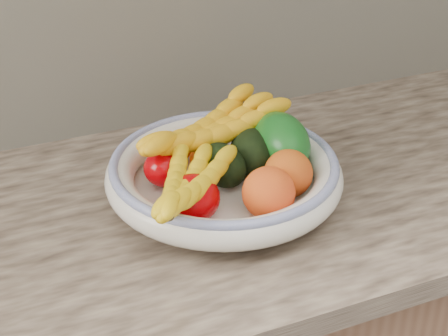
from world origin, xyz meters
The scene contains 13 objects.
fruit_bowl centered at (0.00, 1.66, 0.95)m, with size 0.39×0.39×0.08m.
clementine_back_left centered at (-0.05, 1.76, 0.95)m, with size 0.05×0.05×0.05m, color #DE5304.
clementine_back_right centered at (0.01, 1.75, 0.95)m, with size 0.05×0.05×0.05m, color orange.
clementine_back_mid centered at (-0.02, 1.71, 0.95)m, with size 0.05×0.05×0.04m, color #E85504.
tomato_left centered at (-0.09, 1.69, 0.96)m, with size 0.07×0.07×0.06m, color #AD0005.
tomato_near_left centered at (-0.08, 1.59, 0.96)m, with size 0.08×0.08×0.07m, color #AF0004.
avocado_center centered at (0.00, 1.66, 0.96)m, with size 0.07×0.10×0.07m, color black.
avocado_right centered at (0.06, 1.68, 0.96)m, with size 0.07×0.11×0.07m, color black.
green_mango centered at (0.11, 1.68, 0.98)m, with size 0.09×0.14×0.10m, color #0F5315.
peach_front centered at (0.03, 1.55, 0.97)m, with size 0.08×0.08×0.08m, color orange.
peach_right centered at (0.08, 1.59, 0.97)m, with size 0.08×0.08×0.08m, color orange.
banana_bunch_back centered at (0.01, 1.73, 0.99)m, with size 0.32×0.12×0.09m, color yellow, non-canonical shape.
banana_bunch_front centered at (-0.09, 1.59, 0.98)m, with size 0.26×0.11×0.07m, color yellow, non-canonical shape.
Camera 1 is at (-0.38, 0.77, 1.52)m, focal length 55.00 mm.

